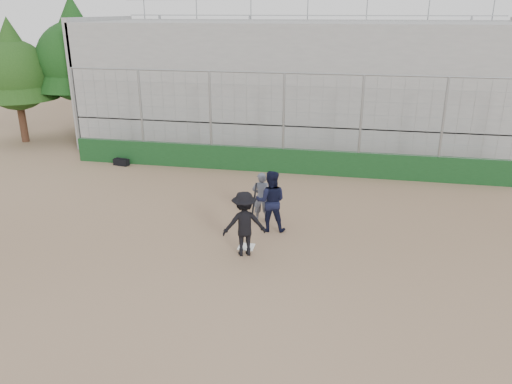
% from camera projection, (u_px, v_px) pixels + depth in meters
% --- Properties ---
extents(ground, '(90.00, 90.00, 0.00)m').
position_uv_depth(ground, '(246.00, 247.00, 14.02)').
color(ground, brown).
rests_on(ground, ground).
extents(home_plate, '(0.44, 0.44, 0.02)m').
position_uv_depth(home_plate, '(246.00, 247.00, 14.01)').
color(home_plate, white).
rests_on(home_plate, ground).
extents(backstop, '(18.10, 0.25, 4.04)m').
position_uv_depth(backstop, '(283.00, 150.00, 20.13)').
color(backstop, '#113716').
rests_on(backstop, ground).
extents(bleachers, '(20.25, 6.70, 6.98)m').
position_uv_depth(bleachers, '(299.00, 84.00, 24.02)').
color(bleachers, gray).
rests_on(bleachers, ground).
extents(tree_left, '(4.48, 4.48, 7.00)m').
position_uv_depth(tree_left, '(76.00, 50.00, 24.65)').
color(tree_left, '#372414').
rests_on(tree_left, ground).
extents(tree_right, '(3.84, 3.84, 6.00)m').
position_uv_depth(tree_right, '(14.00, 65.00, 23.95)').
color(tree_right, '#392014').
rests_on(tree_right, ground).
extents(batter_at_plate, '(1.32, 1.03, 1.95)m').
position_uv_depth(batter_at_plate, '(244.00, 224.00, 13.32)').
color(batter_at_plate, black).
rests_on(batter_at_plate, ground).
extents(catcher_crouched, '(0.99, 0.81, 1.26)m').
position_uv_depth(catcher_crouched, '(271.00, 211.00, 14.85)').
color(catcher_crouched, black).
rests_on(catcher_crouched, ground).
extents(umpire, '(0.63, 0.46, 1.44)m').
position_uv_depth(umpire, '(261.00, 199.00, 15.54)').
color(umpire, '#515766').
rests_on(umpire, ground).
extents(equipment_bag, '(0.70, 0.40, 0.32)m').
position_uv_depth(equipment_bag, '(121.00, 162.00, 21.34)').
color(equipment_bag, black).
rests_on(equipment_bag, ground).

